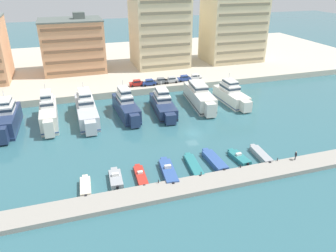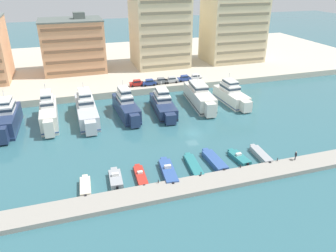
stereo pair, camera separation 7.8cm
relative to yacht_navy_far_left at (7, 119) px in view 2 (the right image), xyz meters
The scene contains 32 objects.
ground_plane 41.69m from the yacht_navy_far_left, 20.36° to the right, with size 400.00×400.00×0.00m, color #336670.
quay_promenade 61.73m from the yacht_navy_far_left, 50.79° to the left, with size 180.00×70.00×1.87m, color beige.
pier_dock 51.39m from the yacht_navy_far_left, 40.55° to the right, with size 120.00×4.49×0.82m, color #9E998E.
yacht_navy_far_left is the anchor object (origin of this frame).
yacht_ivory_left 8.92m from the yacht_navy_far_left, ahead, with size 3.85×17.39×9.15m.
yacht_silver_mid_left 17.52m from the yacht_navy_far_left, ahead, with size 4.50×20.62×8.42m.
yacht_navy_center_left 27.00m from the yacht_navy_far_left, ahead, with size 4.70×17.25×8.49m.
yacht_navy_center 36.34m from the yacht_navy_far_left, ahead, with size 5.62×17.25×7.49m.
yacht_ivory_center_right 46.96m from the yacht_navy_far_left, ahead, with size 6.01×19.42×7.40m.
yacht_ivory_mid_right 55.77m from the yacht_navy_far_left, ahead, with size 4.91×16.06×7.86m.
motorboat_cream_far_left 31.99m from the yacht_navy_far_left, 62.81° to the right, with size 2.01×6.03×1.04m.
motorboat_grey_left 33.93m from the yacht_navy_far_left, 54.45° to the right, with size 2.34×6.12×1.53m.
motorboat_red_mid_left 36.85m from the yacht_navy_far_left, 49.40° to the right, with size 1.94×7.00×1.19m.
motorboat_blue_center_left 40.42m from the yacht_navy_far_left, 44.35° to the right, with size 2.90×8.65×1.63m.
motorboat_teal_center 43.76m from the yacht_navy_far_left, 39.11° to the right, with size 2.46×8.32×0.87m.
motorboat_blue_center_right 46.98m from the yacht_navy_far_left, 35.56° to the right, with size 2.32×8.16×1.07m.
motorboat_teal_mid_right 51.30m from the yacht_navy_far_left, 32.64° to the right, with size 2.43×6.18×1.33m.
motorboat_grey_right 55.32m from the yacht_navy_far_left, 30.52° to the right, with size 2.14×7.22×1.06m.
car_red_far_left 36.93m from the yacht_navy_far_left, 25.68° to the left, with size 4.16×2.05×1.80m.
car_blue_left 40.04m from the yacht_navy_far_left, 22.70° to the left, with size 4.10×1.92×1.80m.
car_grey_mid_left 43.63m from the yacht_navy_far_left, 21.39° to the left, with size 4.14×2.00×1.80m.
car_silver_center_left 46.77m from the yacht_navy_far_left, 19.85° to the left, with size 4.15×2.02×1.80m.
car_blue_center 50.90m from the yacht_navy_far_left, 18.61° to the left, with size 4.11×1.94×1.80m.
car_white_center_right 54.42m from the yacht_navy_far_left, 17.38° to the left, with size 4.16×2.03×1.80m.
apartment_block_left 42.80m from the yacht_navy_far_left, 65.75° to the left, with size 19.88×14.57×18.88m.
apartment_block_mid_left 61.04m from the yacht_navy_far_left, 38.85° to the left, with size 18.53×17.01×26.11m.
apartment_block_center_left 83.59m from the yacht_navy_far_left, 25.87° to the left, with size 21.05×15.18×27.60m.
pedestrian_near_edge 61.38m from the yacht_navy_far_left, 31.48° to the right, with size 0.38×0.64×1.73m.
bollard_west 40.88m from the yacht_navy_far_left, 50.18° to the right, with size 0.20×0.20×0.61m.
bollard_west_mid 46.13m from the yacht_navy_far_left, 42.90° to the right, with size 0.20×0.20×0.61m.
bollard_east_mid 51.96m from the yacht_navy_far_left, 37.17° to the right, with size 0.20×0.20×0.61m.
bollard_east 58.21m from the yacht_navy_far_left, 32.64° to the right, with size 0.20×0.20×0.61m.
Camera 2 is at (-24.94, -60.07, 32.45)m, focal length 35.00 mm.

